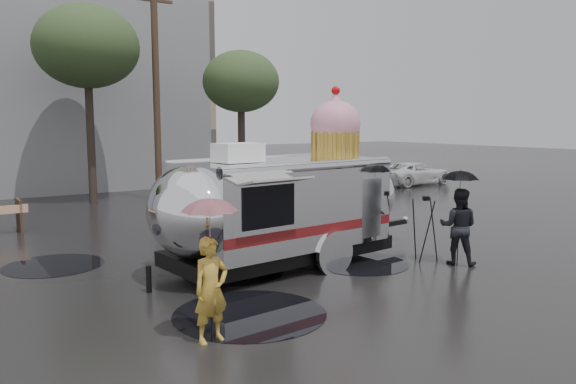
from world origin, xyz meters
TOP-DOWN VIEW (x-y plane):
  - ground at (0.00, 0.00)m, footprint 120.00×120.00m
  - puddles at (-0.89, 1.67)m, footprint 8.38×8.02m
  - utility_pole at (2.50, 14.00)m, footprint 1.60×0.28m
  - tree_mid at (0.00, 15.00)m, footprint 4.20×4.20m
  - tree_right at (6.00, 13.00)m, footprint 3.36×3.36m
  - parked_cars at (11.78, 12.00)m, footprint 13.20×1.90m
  - airstream_trailer at (0.89, 2.00)m, footprint 8.02×3.45m
  - person_left at (-2.65, -1.24)m, footprint 0.63×0.46m
  - umbrella_pink at (-2.65, -1.24)m, footprint 1.06×1.06m
  - person_right at (4.31, -0.28)m, footprint 0.89×0.99m
  - umbrella_black at (4.31, -0.28)m, footprint 1.05×1.05m
  - tripod at (3.93, 0.41)m, footprint 0.61×0.65m

SIDE VIEW (x-z plane):
  - ground at x=0.00m, z-range 0.00..0.00m
  - puddles at x=-0.89m, z-range 0.00..0.01m
  - parked_cars at x=11.78m, z-range -0.03..1.47m
  - person_left at x=-2.65m, z-range 0.00..1.64m
  - person_right at x=4.31m, z-range 0.00..1.82m
  - tripod at x=3.93m, z-range 0.16..1.76m
  - airstream_trailer at x=0.89m, z-range -0.65..3.68m
  - umbrella_black at x=4.31m, z-range 0.77..3.04m
  - umbrella_pink at x=-2.65m, z-range 0.77..3.04m
  - utility_pole at x=2.50m, z-range 0.12..9.12m
  - tree_right at x=6.00m, z-range 1.85..8.27m
  - tree_mid at x=0.00m, z-range 2.33..10.35m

